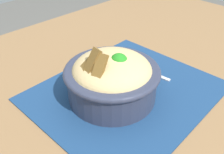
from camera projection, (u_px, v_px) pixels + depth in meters
table at (138, 112)px, 0.60m from camera, size 1.33×0.98×0.73m
placemat at (126, 92)px, 0.55m from camera, size 0.39×0.34×0.00m
bowl at (112, 77)px, 0.51m from camera, size 0.23×0.23×0.13m
fork at (142, 70)px, 0.62m from camera, size 0.03×0.14×0.00m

